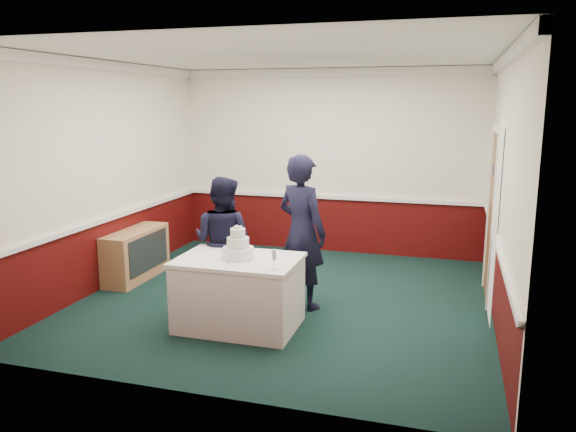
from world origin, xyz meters
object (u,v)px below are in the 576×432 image
(sideboard, at_px, (136,254))
(person_man, at_px, (223,242))
(cake_table, at_px, (239,292))
(person_woman, at_px, (302,232))
(champagne_flute, at_px, (274,256))
(wedding_cake, at_px, (238,248))
(cake_knife, at_px, (229,263))

(sideboard, xyz_separation_m, person_man, (1.59, -0.61, 0.45))
(cake_table, bearing_deg, sideboard, 148.80)
(person_woman, bearing_deg, sideboard, 16.38)
(cake_table, height_order, person_woman, person_woman)
(sideboard, bearing_deg, champagne_flute, -30.82)
(person_woman, bearing_deg, wedding_cake, 84.60)
(cake_table, distance_m, wedding_cake, 0.50)
(sideboard, distance_m, champagne_flute, 3.01)
(person_man, xyz_separation_m, person_woman, (0.94, 0.21, 0.14))
(sideboard, relative_size, wedding_cake, 3.30)
(wedding_cake, relative_size, person_man, 0.23)
(sideboard, relative_size, person_woman, 0.64)
(cake_knife, bearing_deg, cake_table, 56.76)
(cake_knife, distance_m, person_woman, 1.16)
(champagne_flute, bearing_deg, sideboard, 149.18)
(cake_knife, xyz_separation_m, person_woman, (0.52, 1.03, 0.14))
(wedding_cake, xyz_separation_m, person_man, (-0.45, 0.62, -0.10))
(sideboard, height_order, person_man, person_man)
(sideboard, xyz_separation_m, person_woman, (2.53, -0.41, 0.58))
(cake_table, relative_size, person_man, 0.83)
(sideboard, distance_m, person_woman, 2.63)
(wedding_cake, bearing_deg, cake_table, -90.00)
(sideboard, xyz_separation_m, cake_table, (2.04, -1.23, 0.05))
(sideboard, bearing_deg, cake_table, -31.20)
(person_woman, bearing_deg, cake_table, 84.60)
(cake_knife, relative_size, person_man, 0.14)
(cake_table, distance_m, person_woman, 1.10)
(cake_table, bearing_deg, champagne_flute, -29.25)
(sideboard, relative_size, person_man, 0.75)
(sideboard, height_order, wedding_cake, wedding_cake)
(person_woman, bearing_deg, person_man, 38.00)
(cake_table, distance_m, champagne_flute, 0.78)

